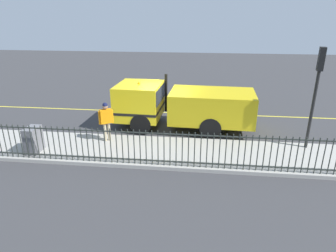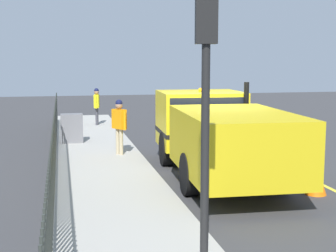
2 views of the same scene
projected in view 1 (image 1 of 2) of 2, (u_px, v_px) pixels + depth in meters
ground_plane at (164, 126)px, 14.81m from camera, size 56.94×56.94×0.00m
sidewalk_slab at (155, 151)px, 11.91m from camera, size 2.72×25.88×0.14m
lane_marking at (169, 113)px, 16.70m from camera, size 0.12×23.30×0.01m
work_truck at (176, 103)px, 14.11m from camera, size 2.64×6.67×2.41m
worker_standing at (106, 118)px, 12.39m from camera, size 0.43×0.54×1.68m
iron_fence at (149, 147)px, 10.52m from camera, size 0.04×22.04×1.32m
traffic_light_near at (318, 79)px, 11.12m from camera, size 0.33×0.26×3.96m
utility_cabinet at (33, 140)px, 11.57m from camera, size 0.75×0.46×1.00m
traffic_cone at (220, 112)px, 15.74m from camera, size 0.48×0.48×0.69m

